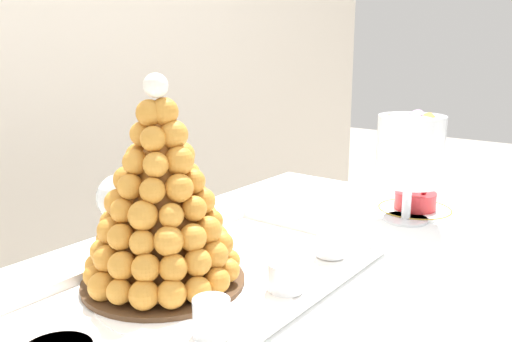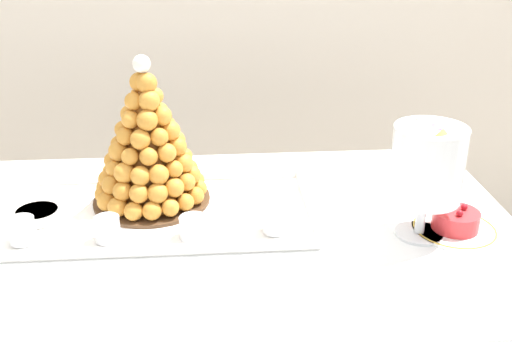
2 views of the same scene
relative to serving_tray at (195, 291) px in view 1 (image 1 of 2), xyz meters
The scene contains 9 objects.
buffet_table 0.18m from the serving_tray, 26.32° to the right, with size 1.34×0.81×0.75m.
serving_tray is the anchor object (origin of this frame).
croquembouche 0.15m from the serving_tray, 100.62° to the left, with size 0.26×0.26×0.34m.
dessert_cup_mid_left 0.14m from the serving_tray, 127.18° to the right, with size 0.05×0.05×0.05m.
dessert_cup_centre 0.15m from the serving_tray, 52.67° to the right, with size 0.06×0.06×0.05m.
dessert_cup_mid_right 0.28m from the serving_tray, 21.60° to the right, with size 0.05×0.05×0.06m.
macaron_goblet 0.59m from the serving_tray, 12.76° to the right, with size 0.15×0.14×0.26m.
fruit_tart_plate 0.64m from the serving_tray, 10.33° to the right, with size 0.18×0.18×0.06m.
wine_glass 0.20m from the serving_tray, 95.67° to the left, with size 0.08×0.08×0.18m.
Camera 1 is at (-0.68, -0.49, 1.14)m, focal length 37.79 mm.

